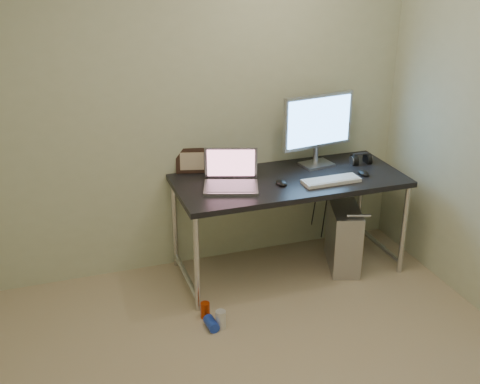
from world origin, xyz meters
name	(u,v)px	position (x,y,z in m)	size (l,w,h in m)	color
wall_back	(179,107)	(0.00, 1.75, 1.25)	(3.50, 0.02, 2.50)	beige
desk	(289,188)	(0.72, 1.38, 0.67)	(1.67, 0.73, 0.75)	black
tower_computer	(343,236)	(1.15, 1.30, 0.25)	(0.34, 0.51, 0.52)	#B0B0B4
cable_a	(316,199)	(1.10, 1.70, 0.40)	(0.01, 0.01, 0.70)	black
cable_b	(327,201)	(1.19, 1.68, 0.38)	(0.01, 0.01, 0.72)	black
can_red	(205,310)	(-0.06, 0.96, 0.06)	(0.06, 0.06, 0.11)	#B02F07
can_white	(221,319)	(0.01, 0.81, 0.06)	(0.07, 0.07, 0.12)	silver
can_blue	(211,324)	(-0.05, 0.82, 0.04)	(0.07, 0.07, 0.13)	blue
laptop	(231,178)	(0.27, 1.38, 0.81)	(0.45, 0.41, 0.26)	#A5A7AC
monitor	(318,124)	(1.02, 1.57, 1.07)	(0.59, 0.20, 0.55)	#A5A7AC
keyboard	(331,181)	(0.97, 1.21, 0.76)	(0.42, 0.14, 0.03)	white
mouse_right	(364,172)	(1.26, 1.27, 0.77)	(0.07, 0.11, 0.04)	black
mouse_left	(281,182)	(0.62, 1.29, 0.77)	(0.07, 0.12, 0.04)	black
headphones	(361,160)	(1.36, 1.49, 0.78)	(0.16, 0.10, 0.11)	black
picture_frame	(192,161)	(0.07, 1.72, 0.84)	(0.23, 0.03, 0.19)	black
webcam	(218,160)	(0.26, 1.67, 0.85)	(0.05, 0.05, 0.13)	silver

